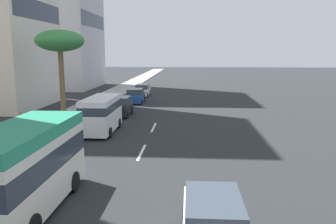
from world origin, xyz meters
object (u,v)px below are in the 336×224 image
(car_sixth, at_px, (135,96))
(pedestrian_near_lamp, at_px, (20,123))
(car_second, at_px, (142,90))
(minibus_fourth, at_px, (24,166))
(van_third, at_px, (102,112))
(car_lead, at_px, (120,107))
(palm_tree, at_px, (60,42))

(car_sixth, relative_size, pedestrian_near_lamp, 2.56)
(car_second, bearing_deg, minibus_fourth, 0.71)
(car_second, height_order, van_third, van_third)
(van_third, relative_size, minibus_fourth, 0.80)
(car_sixth, bearing_deg, car_second, -179.80)
(van_third, distance_m, car_sixth, 14.76)
(minibus_fourth, xyz_separation_m, pedestrian_near_lamp, (10.34, 5.45, -0.65))
(car_second, distance_m, minibus_fourth, 33.38)
(car_second, bearing_deg, car_sixth, 0.20)
(car_lead, bearing_deg, palm_tree, -80.63)
(pedestrian_near_lamp, bearing_deg, car_sixth, -60.12)
(car_lead, relative_size, minibus_fourth, 0.62)
(van_third, relative_size, palm_tree, 0.69)
(car_second, relative_size, pedestrian_near_lamp, 2.75)
(car_sixth, height_order, palm_tree, palm_tree)
(car_second, relative_size, van_third, 0.90)
(car_lead, bearing_deg, car_second, 179.79)
(car_lead, distance_m, car_sixth, 8.12)
(car_lead, relative_size, pedestrian_near_lamp, 2.39)
(car_second, bearing_deg, car_lead, -0.21)
(palm_tree, bearing_deg, car_second, -18.45)
(van_third, xyz_separation_m, minibus_fourth, (-12.41, -0.45, 0.27))
(car_sixth, bearing_deg, minibus_fourth, 0.83)
(minibus_fourth, height_order, car_sixth, minibus_fourth)
(van_third, xyz_separation_m, pedestrian_near_lamp, (-2.07, 5.00, -0.38))
(car_second, relative_size, car_sixth, 1.07)
(car_second, height_order, minibus_fourth, minibus_fourth)
(minibus_fourth, bearing_deg, van_third, -177.94)
(pedestrian_near_lamp, bearing_deg, minibus_fourth, 164.40)
(car_sixth, bearing_deg, car_lead, -0.53)
(car_lead, distance_m, minibus_fourth, 19.07)
(minibus_fourth, xyz_separation_m, car_sixth, (27.16, 0.39, -0.98))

